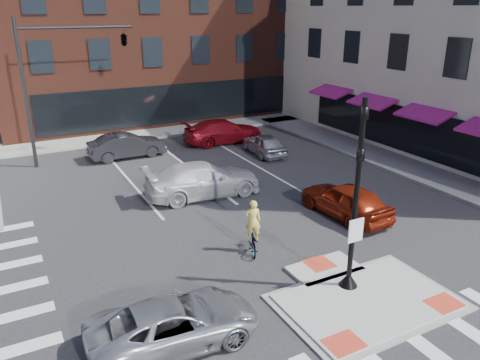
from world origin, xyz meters
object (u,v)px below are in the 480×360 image
silver_suv (174,323)px  bg_car_silver (264,144)px  bg_car_dark (127,145)px  cyclist (253,234)px  white_pickup (203,180)px  red_sedan (346,200)px  bg_car_red (224,131)px

silver_suv → bg_car_silver: 17.33m
bg_car_dark → cyclist: size_ratio=2.20×
white_pickup → bg_car_dark: white_pickup is taller
silver_suv → white_pickup: 10.44m
bg_car_silver → white_pickup: bearing=41.6°
red_sedan → bg_car_dark: bearing=-68.7°
silver_suv → red_sedan: bearing=-63.4°
red_sedan → white_pickup: bearing=-52.7°
red_sedan → cyclist: 5.07m
bg_car_red → bg_car_dark: bearing=93.5°
white_pickup → cyclist: 5.86m
silver_suv → bg_car_red: bearing=-27.8°
red_sedan → white_pickup: size_ratio=0.79×
white_pickup → bg_car_dark: size_ratio=1.24×
red_sedan → bg_car_red: bearing=-96.4°
bg_car_dark → bg_car_silver: (7.50, -3.28, -0.08)m
cyclist → bg_car_dark: bearing=-61.9°
white_pickup → bg_car_red: bearing=-28.0°
red_sedan → bg_car_silver: bearing=-103.3°
bg_car_dark → bg_car_red: bg_car_red is taller
bg_car_silver → cyclist: 12.07m
white_pickup → cyclist: size_ratio=2.72×
red_sedan → bg_car_silver: 9.43m
bg_car_dark → cyclist: 13.49m
red_sedan → silver_suv: bearing=20.5°
bg_car_red → cyclist: 14.78m
bg_car_silver → silver_suv: bearing=56.9°
bg_car_silver → cyclist: cyclist is taller
white_pickup → bg_car_red: white_pickup is taller
bg_car_red → bg_car_silver: bearing=-163.0°
silver_suv → bg_car_red: size_ratio=0.86×
bg_car_silver → cyclist: bearing=62.8°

